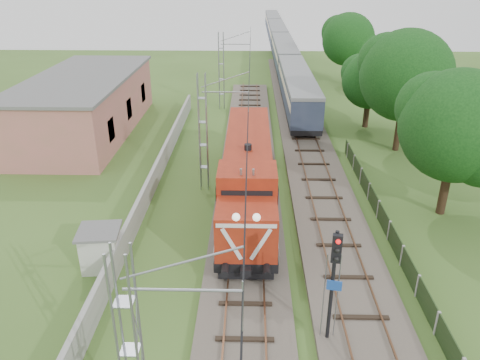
{
  "coord_description": "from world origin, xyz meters",
  "views": [
    {
      "loc": [
        0.16,
        -17.37,
        14.13
      ],
      "look_at": [
        -0.47,
        8.6,
        2.2
      ],
      "focal_mm": 35.0,
      "sensor_mm": 36.0,
      "label": 1
    }
  ],
  "objects_px": {
    "coach_rake": "(280,42)",
    "relay_hut": "(101,248)",
    "signal_post": "(334,270)",
    "locomotive": "(248,172)"
  },
  "relations": [
    {
      "from": "coach_rake",
      "to": "relay_hut",
      "type": "xyz_separation_m",
      "value": [
        -12.4,
        -62.0,
        -1.35
      ]
    },
    {
      "from": "locomotive",
      "to": "relay_hut",
      "type": "relative_size",
      "value": 7.75
    },
    {
      "from": "locomotive",
      "to": "signal_post",
      "type": "height_order",
      "value": "signal_post"
    },
    {
      "from": "locomotive",
      "to": "signal_post",
      "type": "distance_m",
      "value": 12.87
    },
    {
      "from": "signal_post",
      "to": "relay_hut",
      "type": "height_order",
      "value": "signal_post"
    },
    {
      "from": "coach_rake",
      "to": "relay_hut",
      "type": "bearing_deg",
      "value": -101.31
    },
    {
      "from": "signal_post",
      "to": "relay_hut",
      "type": "distance_m",
      "value": 12.25
    },
    {
      "from": "locomotive",
      "to": "relay_hut",
      "type": "height_order",
      "value": "locomotive"
    },
    {
      "from": "locomotive",
      "to": "signal_post",
      "type": "relative_size",
      "value": 3.32
    },
    {
      "from": "coach_rake",
      "to": "relay_hut",
      "type": "distance_m",
      "value": 63.24
    }
  ]
}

